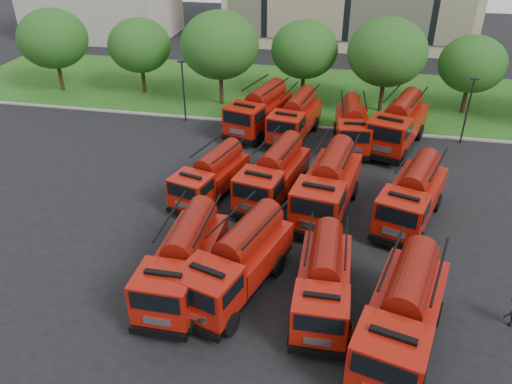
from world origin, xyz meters
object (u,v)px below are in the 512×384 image
fire_truck_10 (352,126)px  firefighter_3 (510,324)px  fire_truck_3 (403,315)px  fire_truck_6 (328,185)px  fire_truck_7 (412,195)px  firefighter_5 (409,201)px  firefighter_4 (187,245)px  fire_truck_1 (237,261)px  firefighter_1 (343,353)px  fire_truck_11 (398,124)px  fire_truck_2 (324,281)px  firefighter_2 (410,305)px  fire_truck_4 (211,176)px  fire_truck_0 (184,260)px  fire_truck_8 (259,110)px  fire_truck_5 (274,174)px  fire_truck_9 (295,118)px

fire_truck_10 → firefighter_3: 19.06m
fire_truck_3 → fire_truck_6: (-3.74, 9.94, 0.03)m
fire_truck_6 → fire_truck_7: 4.79m
fire_truck_3 → firefighter_5: size_ratio=4.27×
firefighter_4 → firefighter_3: bearing=-163.3°
fire_truck_1 → fire_truck_3: fire_truck_3 is taller
firefighter_1 → fire_truck_11: bearing=112.6°
fire_truck_2 → firefighter_1: (1.13, -2.59, -1.52)m
fire_truck_1 → firefighter_2: (8.07, 0.48, -1.68)m
fire_truck_4 → firefighter_4: (0.04, -5.20, -1.46)m
fire_truck_0 → fire_truck_10: (7.18, 17.90, -0.10)m
firefighter_3 → fire_truck_8: bearing=-81.0°
fire_truck_6 → fire_truck_8: fire_truck_6 is taller
fire_truck_7 → firefighter_5: 2.67m
fire_truck_8 → firefighter_4: fire_truck_8 is taller
fire_truck_5 → fire_truck_10: (4.48, 8.76, -0.09)m
fire_truck_3 → firefighter_3: fire_truck_3 is taller
fire_truck_0 → firefighter_1: fire_truck_0 is taller
fire_truck_1 → fire_truck_4: size_ratio=1.15×
fire_truck_0 → fire_truck_3: (9.82, -1.69, 0.08)m
fire_truck_9 → firefighter_2: bearing=-56.5°
firefighter_2 → fire_truck_2: bearing=106.7°
fire_truck_3 → fire_truck_9: (-6.99, 20.12, -0.11)m
fire_truck_6 → fire_truck_3: bearing=-60.3°
fire_truck_2 → fire_truck_5: size_ratio=0.89×
fire_truck_2 → fire_truck_7: (4.36, 8.17, 0.14)m
fire_truck_4 → fire_truck_5: (3.80, 0.66, 0.18)m
fire_truck_10 → fire_truck_2: bearing=-96.4°
fire_truck_5 → firefighter_5: fire_truck_5 is taller
fire_truck_9 → fire_truck_11: (7.67, -0.09, 0.18)m
fire_truck_3 → fire_truck_11: fire_truck_11 is taller
fire_truck_8 → firefighter_5: (11.21, -8.98, -1.71)m
fire_truck_2 → fire_truck_3: 3.73m
fire_truck_0 → fire_truck_5: fire_truck_0 is taller
fire_truck_5 → fire_truck_2: bearing=-55.4°
fire_truck_11 → fire_truck_5: bearing=-112.3°
fire_truck_3 → fire_truck_9: bearing=123.6°
fire_truck_7 → firefighter_4: size_ratio=4.15×
fire_truck_2 → fire_truck_10: (0.67, 17.89, 0.04)m
fire_truck_9 → firefighter_2: (7.71, -17.53, -1.63)m
fire_truck_9 → fire_truck_10: bearing=2.8°
firefighter_1 → fire_truck_2: bearing=144.0°
fire_truck_7 → fire_truck_6: bearing=-162.8°
fire_truck_9 → fire_truck_0: bearing=-88.9°
fire_truck_3 → firefighter_4: bearing=169.9°
firefighter_1 → fire_truck_5: bearing=143.2°
fire_truck_3 → fire_truck_6: fire_truck_6 is taller
fire_truck_9 → fire_truck_10: (4.35, -0.53, -0.08)m
fire_truck_0 → firefighter_1: size_ratio=3.79×
fire_truck_3 → fire_truck_10: fire_truck_3 is taller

